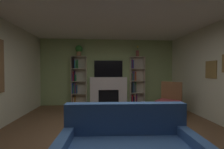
% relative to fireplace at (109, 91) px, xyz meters
% --- Properties ---
extents(ground_plane, '(7.61, 7.61, 0.00)m').
position_rel_fireplace_xyz_m(ground_plane, '(0.00, -3.07, -0.58)').
color(ground_plane, brown).
extents(wall_back_accent, '(5.48, 0.06, 2.64)m').
position_rel_fireplace_xyz_m(wall_back_accent, '(0.00, 0.13, 0.74)').
color(wall_back_accent, '#98B274').
rests_on(wall_back_accent, ground_plane).
extents(ceiling, '(5.48, 6.46, 0.06)m').
position_rel_fireplace_xyz_m(ceiling, '(0.00, -3.07, 2.09)').
color(ceiling, white).
rests_on(ceiling, wall_back_accent).
extents(fireplace, '(1.57, 0.49, 1.12)m').
position_rel_fireplace_xyz_m(fireplace, '(0.00, 0.00, 0.00)').
color(fireplace, white).
rests_on(fireplace, ground_plane).
extents(tv, '(1.13, 0.06, 0.66)m').
position_rel_fireplace_xyz_m(tv, '(0.00, 0.07, 0.87)').
color(tv, black).
rests_on(tv, fireplace).
extents(bookshelf_left, '(0.59, 0.28, 1.94)m').
position_rel_fireplace_xyz_m(bookshelf_left, '(-1.23, -0.00, 0.41)').
color(bookshelf_left, beige).
rests_on(bookshelf_left, ground_plane).
extents(bookshelf_right, '(0.59, 0.26, 1.94)m').
position_rel_fireplace_xyz_m(bookshelf_right, '(1.09, 0.00, 0.30)').
color(bookshelf_right, beige).
rests_on(bookshelf_right, ground_plane).
extents(potted_plant, '(0.28, 0.28, 0.43)m').
position_rel_fireplace_xyz_m(potted_plant, '(-1.16, -0.05, 1.61)').
color(potted_plant, '#A17150').
rests_on(potted_plant, bookshelf_left).
extents(vase_with_flowers, '(0.12, 0.12, 0.44)m').
position_rel_fireplace_xyz_m(vase_with_flowers, '(1.16, -0.05, 1.51)').
color(vase_with_flowers, brown).
rests_on(vase_with_flowers, bookshelf_right).
extents(armchair, '(0.86, 0.85, 1.03)m').
position_rel_fireplace_xyz_m(armchair, '(1.75, -1.60, -0.06)').
color(armchair, brown).
rests_on(armchair, ground_plane).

